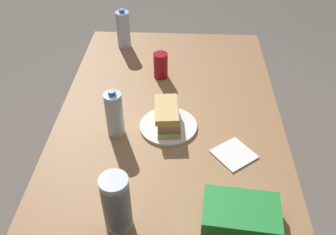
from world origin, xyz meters
name	(u,v)px	position (x,y,z in m)	size (l,w,h in m)	color
ground_plane	(169,223)	(0.00, 0.00, 0.00)	(8.00, 8.00, 0.00)	#70665B
dining_table	(169,135)	(0.00, 0.00, 0.65)	(1.49, 0.92, 0.74)	#9E7047
paper_plate	(168,126)	(-0.06, 0.00, 0.75)	(0.23, 0.23, 0.01)	white
sandwich	(167,116)	(-0.05, 0.00, 0.79)	(0.19, 0.11, 0.08)	#DBB26B
soda_can_red	(161,65)	(0.31, 0.05, 0.80)	(0.07, 0.07, 0.12)	maroon
chip_bag	(241,215)	(-0.49, -0.24, 0.78)	(0.23, 0.15, 0.07)	#268C38
water_bottle_tall	(114,114)	(-0.10, 0.20, 0.83)	(0.07, 0.07, 0.20)	silver
plastic_cup_stack	(116,203)	(-0.51, 0.13, 0.84)	(0.08, 0.08, 0.20)	silver
water_bottle_spare	(123,29)	(0.59, 0.27, 0.84)	(0.07, 0.07, 0.21)	silver
paper_napkin	(234,154)	(-0.20, -0.25, 0.74)	(0.13, 0.13, 0.01)	white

